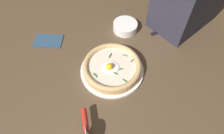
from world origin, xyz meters
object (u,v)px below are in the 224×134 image
at_px(pizza_cutter, 86,126).
at_px(table_knife, 165,29).
at_px(folded_napkin, 48,41).
at_px(pizza, 112,67).
at_px(side_bowl, 125,27).

relative_size(pizza_cutter, table_knife, 0.60).
bearing_deg(table_knife, folded_napkin, 161.75).
relative_size(pizza, folded_napkin, 1.83).
bearing_deg(pizza, table_knife, 17.63).
bearing_deg(side_bowl, folded_napkin, 166.03).
bearing_deg(pizza, pizza_cutter, -135.58).
distance_m(pizza, table_knife, 0.38).
bearing_deg(side_bowl, pizza, -130.35).
distance_m(side_bowl, table_knife, 0.21).
height_order(pizza, folded_napkin, pizza).
relative_size(pizza, side_bowl, 2.05).
height_order(pizza, table_knife, pizza).
relative_size(table_knife, folded_napkin, 1.74).
bearing_deg(pizza, folded_napkin, 124.38).
bearing_deg(folded_napkin, pizza_cutter, -89.12).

